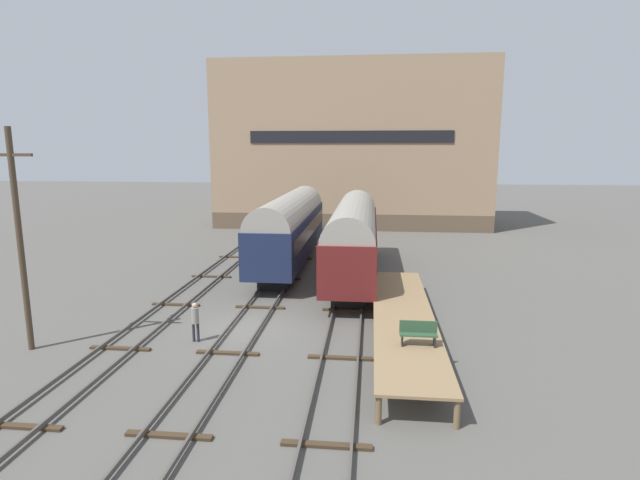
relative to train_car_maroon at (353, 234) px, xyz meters
The scene contains 11 objects.
ground_plane 11.19m from the train_car_maroon, 115.25° to the right, with size 200.00×200.00×0.00m, color #56544F.
track_left 13.72m from the train_car_maroon, 133.33° to the right, with size 2.60×60.00×0.26m.
track_middle 11.15m from the train_car_maroon, 115.25° to the right, with size 2.60×60.00×0.26m.
track_right 10.15m from the train_car_maroon, 90.00° to the right, with size 2.60×60.00×0.26m.
train_car_maroon is the anchor object (origin of this frame).
train_car_navy 5.50m from the train_car_maroon, 146.98° to the left, with size 2.99×16.75×5.14m.
station_platform 10.48m from the train_car_maroon, 75.19° to the right, with size 2.63×15.24×1.03m.
bench 13.91m from the train_car_maroon, 77.63° to the right, with size 1.40×0.40×0.91m.
person_worker 13.34m from the train_car_maroon, 118.80° to the right, with size 0.32×0.32×1.76m.
utility_pole 18.52m from the train_car_maroon, 134.65° to the right, with size 1.80×0.24×9.14m.
warehouse_building 25.16m from the train_car_maroon, 92.63° to the left, with size 28.83×11.12×17.18m.
Camera 1 is at (5.76, -21.73, 8.27)m, focal length 28.00 mm.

